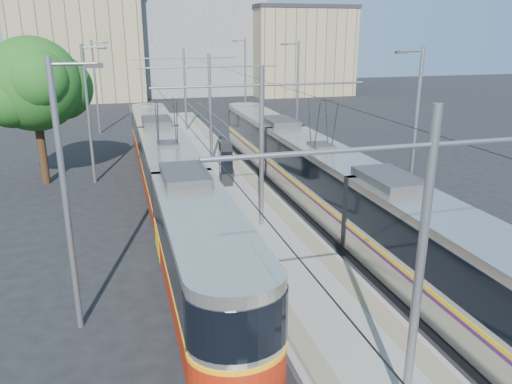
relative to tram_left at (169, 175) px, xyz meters
name	(u,v)px	position (x,y,z in m)	size (l,w,h in m)	color
ground	(333,325)	(3.60, -12.28, -1.71)	(160.00, 160.00, 0.00)	black
platform	(221,175)	(3.60, 4.72, -1.56)	(4.00, 50.00, 0.30)	gray
tactile_strip_left	(198,174)	(2.15, 4.72, -1.40)	(0.70, 50.00, 0.01)	gray
tactile_strip_right	(244,171)	(5.05, 4.72, -1.40)	(0.70, 50.00, 0.01)	gray
rails	(221,177)	(3.60, 4.72, -1.69)	(8.71, 70.00, 0.03)	gray
tram_left	(169,175)	(0.00, 0.00, 0.00)	(2.43, 31.17, 5.50)	black
tram_right	(320,174)	(7.20, -2.36, 0.15)	(2.43, 32.39, 5.50)	black
catenary	(230,111)	(3.60, 1.87, 2.82)	(9.20, 70.00, 7.00)	gray
street_lamps	(207,102)	(3.60, 8.72, 2.48)	(15.18, 38.22, 8.00)	gray
shelter	(226,162)	(3.40, 2.30, -0.13)	(0.76, 1.15, 2.43)	black
tree	(41,85)	(-6.36, 6.53, 4.01)	(5.82, 5.38, 8.45)	#382314
building_left	(78,40)	(-6.40, 47.72, 5.88)	(16.32, 12.24, 15.15)	gray
building_centre	(195,37)	(9.60, 51.72, 6.19)	(18.36, 14.28, 15.77)	gray
building_right	(298,51)	(23.60, 45.72, 4.40)	(14.28, 10.20, 12.20)	gray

